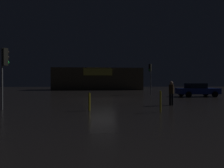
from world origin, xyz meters
name	(u,v)px	position (x,y,z in m)	size (l,w,h in m)	color
ground_plane	(103,99)	(0.00, 0.00, 0.00)	(120.00, 120.00, 0.00)	black
store_building	(98,79)	(-0.16, 26.59, 2.42)	(19.64, 7.38, 4.83)	brown
traffic_signal_main	(150,71)	(6.58, 6.67, 3.09)	(0.42, 0.42, 4.06)	#595B60
traffic_signal_opposite	(4,63)	(-6.02, -7.18, 2.76)	(0.41, 0.43, 3.60)	#595B60
car_near	(197,90)	(10.77, 2.30, 0.77)	(4.56, 2.08, 1.52)	navy
pedestrian	(171,91)	(4.61, -5.81, 0.97)	(0.45, 0.45, 1.67)	black
bollard_kerb_a	(89,102)	(-1.03, -8.09, 0.50)	(0.11, 0.11, 1.00)	gold
bollard_kerb_b	(160,101)	(2.79, -8.96, 0.57)	(0.09, 0.09, 1.14)	gold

